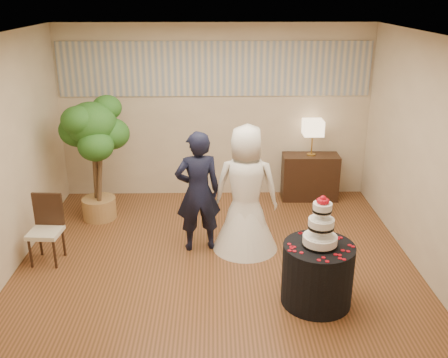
{
  "coord_description": "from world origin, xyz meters",
  "views": [
    {
      "loc": [
        -0.02,
        -5.41,
        3.26
      ],
      "look_at": [
        0.1,
        0.4,
        1.05
      ],
      "focal_mm": 40.0,
      "sensor_mm": 36.0,
      "label": 1
    }
  ],
  "objects_px": {
    "bride": "(246,189)",
    "side_chair": "(45,231)",
    "wedding_cake": "(321,221)",
    "table_lamp": "(312,138)",
    "ficus_tree": "(95,159)",
    "console": "(310,177)",
    "groom": "(198,192)",
    "cake_table": "(317,274)"
  },
  "relations": [
    {
      "from": "bride",
      "to": "side_chair",
      "type": "bearing_deg",
      "value": 13.09
    },
    {
      "from": "wedding_cake",
      "to": "table_lamp",
      "type": "bearing_deg",
      "value": 81.29
    },
    {
      "from": "bride",
      "to": "table_lamp",
      "type": "height_order",
      "value": "bride"
    },
    {
      "from": "wedding_cake",
      "to": "ficus_tree",
      "type": "relative_size",
      "value": 0.31
    },
    {
      "from": "bride",
      "to": "wedding_cake",
      "type": "relative_size",
      "value": 2.93
    },
    {
      "from": "console",
      "to": "bride",
      "type": "bearing_deg",
      "value": -123.27
    },
    {
      "from": "groom",
      "to": "console",
      "type": "xyz_separation_m",
      "value": [
        1.78,
        1.68,
        -0.44
      ]
    },
    {
      "from": "side_chair",
      "to": "cake_table",
      "type": "bearing_deg",
      "value": -11.63
    },
    {
      "from": "groom",
      "to": "ficus_tree",
      "type": "distance_m",
      "value": 1.82
    },
    {
      "from": "cake_table",
      "to": "table_lamp",
      "type": "xyz_separation_m",
      "value": [
        0.45,
        2.94,
        0.69
      ]
    },
    {
      "from": "wedding_cake",
      "to": "ficus_tree",
      "type": "height_order",
      "value": "ficus_tree"
    },
    {
      "from": "side_chair",
      "to": "bride",
      "type": "bearing_deg",
      "value": 11.67
    },
    {
      "from": "console",
      "to": "ficus_tree",
      "type": "distance_m",
      "value": 3.44
    },
    {
      "from": "cake_table",
      "to": "side_chair",
      "type": "relative_size",
      "value": 0.89
    },
    {
      "from": "cake_table",
      "to": "wedding_cake",
      "type": "height_order",
      "value": "wedding_cake"
    },
    {
      "from": "ficus_tree",
      "to": "side_chair",
      "type": "height_order",
      "value": "ficus_tree"
    },
    {
      "from": "groom",
      "to": "side_chair",
      "type": "distance_m",
      "value": 1.98
    },
    {
      "from": "cake_table",
      "to": "table_lamp",
      "type": "relative_size",
      "value": 1.33
    },
    {
      "from": "cake_table",
      "to": "bride",
      "type": "bearing_deg",
      "value": 119.48
    },
    {
      "from": "bride",
      "to": "console",
      "type": "distance_m",
      "value": 2.1
    },
    {
      "from": "groom",
      "to": "ficus_tree",
      "type": "relative_size",
      "value": 0.86
    },
    {
      "from": "cake_table",
      "to": "ficus_tree",
      "type": "distance_m",
      "value": 3.69
    },
    {
      "from": "groom",
      "to": "wedding_cake",
      "type": "xyz_separation_m",
      "value": [
        1.33,
        -1.27,
        0.18
      ]
    },
    {
      "from": "bride",
      "to": "wedding_cake",
      "type": "bearing_deg",
      "value": 125.45
    },
    {
      "from": "wedding_cake",
      "to": "bride",
      "type": "bearing_deg",
      "value": 119.48
    },
    {
      "from": "bride",
      "to": "console",
      "type": "bearing_deg",
      "value": -118.68
    },
    {
      "from": "cake_table",
      "to": "table_lamp",
      "type": "distance_m",
      "value": 3.06
    },
    {
      "from": "wedding_cake",
      "to": "console",
      "type": "height_order",
      "value": "wedding_cake"
    },
    {
      "from": "wedding_cake",
      "to": "table_lamp",
      "type": "relative_size",
      "value": 1.0
    },
    {
      "from": "table_lamp",
      "to": "side_chair",
      "type": "relative_size",
      "value": 0.66
    },
    {
      "from": "groom",
      "to": "console",
      "type": "distance_m",
      "value": 2.49
    },
    {
      "from": "groom",
      "to": "table_lamp",
      "type": "height_order",
      "value": "groom"
    },
    {
      "from": "table_lamp",
      "to": "groom",
      "type": "bearing_deg",
      "value": -136.78
    },
    {
      "from": "cake_table",
      "to": "table_lamp",
      "type": "height_order",
      "value": "table_lamp"
    },
    {
      "from": "console",
      "to": "ficus_tree",
      "type": "bearing_deg",
      "value": -166.63
    },
    {
      "from": "table_lamp",
      "to": "cake_table",
      "type": "bearing_deg",
      "value": -98.71
    },
    {
      "from": "bride",
      "to": "ficus_tree",
      "type": "relative_size",
      "value": 0.9
    },
    {
      "from": "groom",
      "to": "wedding_cake",
      "type": "relative_size",
      "value": 2.81
    },
    {
      "from": "bride",
      "to": "table_lamp",
      "type": "relative_size",
      "value": 2.93
    },
    {
      "from": "wedding_cake",
      "to": "table_lamp",
      "type": "height_order",
      "value": "table_lamp"
    },
    {
      "from": "side_chair",
      "to": "table_lamp",
      "type": "bearing_deg",
      "value": 32.94
    },
    {
      "from": "wedding_cake",
      "to": "side_chair",
      "type": "relative_size",
      "value": 0.66
    }
  ]
}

